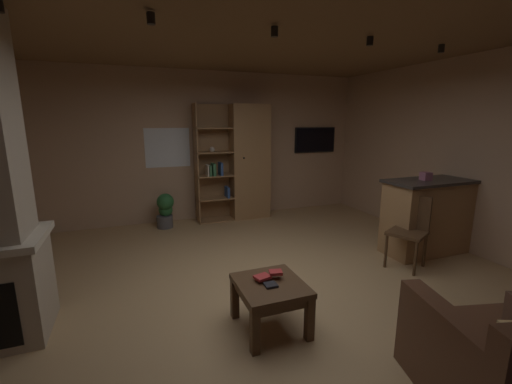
% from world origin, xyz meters
% --- Properties ---
extents(floor, '(6.24, 6.20, 0.02)m').
position_xyz_m(floor, '(0.00, 0.00, -0.01)').
color(floor, tan).
rests_on(floor, ground).
extents(wall_back, '(6.36, 0.06, 2.75)m').
position_xyz_m(wall_back, '(0.00, 3.13, 1.38)').
color(wall_back, tan).
rests_on(wall_back, ground).
extents(wall_right, '(0.06, 6.20, 2.75)m').
position_xyz_m(wall_right, '(3.15, 0.00, 1.38)').
color(wall_right, tan).
rests_on(wall_right, ground).
extents(ceiling, '(6.24, 6.20, 0.02)m').
position_xyz_m(ceiling, '(0.00, 0.00, 2.76)').
color(ceiling, brown).
extents(window_pane_back, '(0.79, 0.01, 0.70)m').
position_xyz_m(window_pane_back, '(-0.69, 3.09, 1.38)').
color(window_pane_back, white).
extents(bookshelf_cabinet, '(1.40, 0.41, 2.16)m').
position_xyz_m(bookshelf_cabinet, '(0.71, 2.85, 1.07)').
color(bookshelf_cabinet, '#997047').
rests_on(bookshelf_cabinet, ground).
extents(kitchen_bar_counter, '(1.52, 0.60, 1.06)m').
position_xyz_m(kitchen_bar_counter, '(2.67, 0.25, 0.53)').
color(kitchen_bar_counter, '#997047').
rests_on(kitchen_bar_counter, ground).
extents(tissue_box, '(0.13, 0.13, 0.11)m').
position_xyz_m(tissue_box, '(2.45, 0.27, 1.11)').
color(tissue_box, '#995972').
rests_on(tissue_box, kitchen_bar_counter).
extents(coffee_table, '(0.58, 0.63, 0.45)m').
position_xyz_m(coffee_table, '(-0.25, -0.62, 0.35)').
color(coffee_table, '#4C331E').
rests_on(coffee_table, ground).
extents(table_book_0, '(0.11, 0.11, 0.02)m').
position_xyz_m(table_book_0, '(-0.27, -0.67, 0.46)').
color(table_book_0, black).
rests_on(table_book_0, coffee_table).
extents(table_book_1, '(0.16, 0.14, 0.02)m').
position_xyz_m(table_book_1, '(-0.30, -0.55, 0.48)').
color(table_book_1, '#B22D2D').
rests_on(table_book_1, coffee_table).
extents(table_book_2, '(0.14, 0.12, 0.03)m').
position_xyz_m(table_book_2, '(-0.17, -0.55, 0.50)').
color(table_book_2, '#B22D2D').
rests_on(table_book_2, coffee_table).
extents(dining_chair, '(0.56, 0.56, 0.92)m').
position_xyz_m(dining_chair, '(1.96, -0.01, 0.53)').
color(dining_chair, '#4C331E').
rests_on(dining_chair, ground).
extents(potted_floor_plant, '(0.31, 0.31, 0.62)m').
position_xyz_m(potted_floor_plant, '(-0.83, 2.73, 0.32)').
color(potted_floor_plant, '#4C4C51').
rests_on(potted_floor_plant, ground).
extents(wall_mounted_tv, '(0.93, 0.06, 0.52)m').
position_xyz_m(wall_mounted_tv, '(2.35, 3.07, 1.46)').
color(wall_mounted_tv, black).
extents(track_light_spot_1, '(0.07, 0.07, 0.09)m').
position_xyz_m(track_light_spot_1, '(-1.09, -0.02, 2.68)').
color(track_light_spot_1, black).
extents(track_light_spot_2, '(0.07, 0.07, 0.09)m').
position_xyz_m(track_light_spot_2, '(0.03, -0.01, 2.68)').
color(track_light_spot_2, black).
extents(track_light_spot_3, '(0.07, 0.07, 0.09)m').
position_xyz_m(track_light_spot_3, '(1.13, -0.02, 2.68)').
color(track_light_spot_3, black).
extents(track_light_spot_4, '(0.07, 0.07, 0.09)m').
position_xyz_m(track_light_spot_4, '(2.16, -0.01, 2.68)').
color(track_light_spot_4, black).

